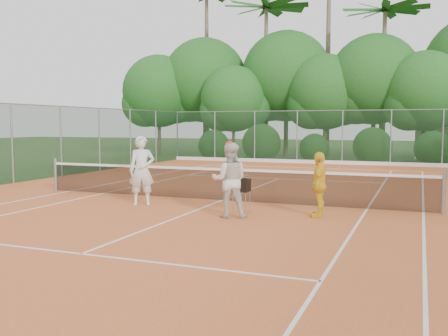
# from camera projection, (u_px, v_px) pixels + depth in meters

# --- Properties ---
(ground) EXTENTS (120.00, 120.00, 0.00)m
(ground) POSITION_uv_depth(u_px,v_px,m) (221.00, 202.00, 14.49)
(ground) COLOR #244017
(ground) RESTS_ON ground
(clay_court) EXTENTS (18.00, 36.00, 0.02)m
(clay_court) POSITION_uv_depth(u_px,v_px,m) (221.00, 201.00, 14.49)
(clay_court) COLOR #D06530
(clay_court) RESTS_ON ground
(tennis_net) EXTENTS (11.97, 0.10, 1.10)m
(tennis_net) POSITION_uv_depth(u_px,v_px,m) (221.00, 183.00, 14.45)
(tennis_net) COLOR gray
(tennis_net) RESTS_ON clay_court
(player_white) EXTENTS (0.83, 0.73, 1.91)m
(player_white) POSITION_uv_depth(u_px,v_px,m) (142.00, 170.00, 13.77)
(player_white) COLOR silver
(player_white) RESTS_ON clay_court
(player_center_grp) EXTENTS (1.05, 0.93, 1.82)m
(player_center_grp) POSITION_uv_depth(u_px,v_px,m) (230.00, 180.00, 11.90)
(player_center_grp) COLOR beige
(player_center_grp) RESTS_ON clay_court
(player_yellow) EXTENTS (0.42, 0.93, 1.57)m
(player_yellow) POSITION_uv_depth(u_px,v_px,m) (319.00, 185.00, 11.94)
(player_yellow) COLOR yellow
(player_yellow) RESTS_ON clay_court
(ball_hopper) EXTENTS (0.37, 0.37, 0.86)m
(ball_hopper) POSITION_uv_depth(u_px,v_px,m) (241.00, 186.00, 12.50)
(ball_hopper) COLOR gray
(ball_hopper) RESTS_ON clay_court
(stray_ball_a) EXTENTS (0.07, 0.07, 0.07)m
(stray_ball_a) POSITION_uv_depth(u_px,v_px,m) (278.00, 167.00, 25.83)
(stray_ball_a) COLOR yellow
(stray_ball_a) RESTS_ON clay_court
(stray_ball_b) EXTENTS (0.07, 0.07, 0.07)m
(stray_ball_b) POSITION_uv_depth(u_px,v_px,m) (340.00, 167.00, 25.63)
(stray_ball_b) COLOR #C3E134
(stray_ball_b) RESTS_ON clay_court
(stray_ball_c) EXTENTS (0.07, 0.07, 0.07)m
(stray_ball_c) POSITION_uv_depth(u_px,v_px,m) (373.00, 171.00, 23.49)
(stray_ball_c) COLOR #CAD130
(stray_ball_c) RESTS_ON clay_court
(court_markings) EXTENTS (11.03, 23.83, 0.01)m
(court_markings) POSITION_uv_depth(u_px,v_px,m) (221.00, 201.00, 14.49)
(court_markings) COLOR white
(court_markings) RESTS_ON clay_court
(fence_back) EXTENTS (18.07, 0.07, 3.00)m
(fence_back) POSITION_uv_depth(u_px,v_px,m) (319.00, 137.00, 28.26)
(fence_back) COLOR #19381E
(fence_back) RESTS_ON clay_court
(tropical_treeline) EXTENTS (32.10, 8.49, 15.03)m
(tropical_treeline) POSITION_uv_depth(u_px,v_px,m) (358.00, 80.00, 32.26)
(tropical_treeline) COLOR brown
(tropical_treeline) RESTS_ON ground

